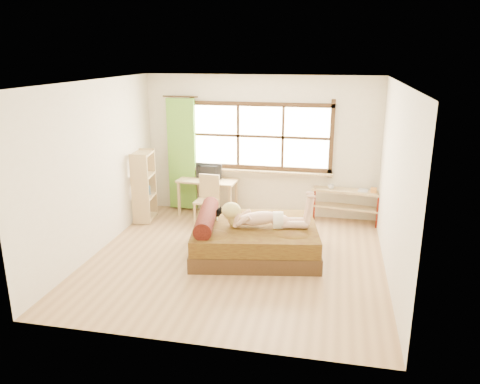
% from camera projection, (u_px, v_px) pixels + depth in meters
% --- Properties ---
extents(floor, '(4.50, 4.50, 0.00)m').
position_uv_depth(floor, '(236.00, 259.00, 7.28)').
color(floor, '#9E754C').
rests_on(floor, ground).
extents(ceiling, '(4.50, 4.50, 0.00)m').
position_uv_depth(ceiling, '(235.00, 82.00, 6.51)').
color(ceiling, white).
rests_on(ceiling, wall_back).
extents(wall_back, '(4.50, 0.00, 4.50)m').
position_uv_depth(wall_back, '(260.00, 147.00, 9.00)').
color(wall_back, silver).
rests_on(wall_back, floor).
extents(wall_front, '(4.50, 0.00, 4.50)m').
position_uv_depth(wall_front, '(189.00, 230.00, 4.79)').
color(wall_front, silver).
rests_on(wall_front, floor).
extents(wall_left, '(0.00, 4.50, 4.50)m').
position_uv_depth(wall_left, '(96.00, 168.00, 7.33)').
color(wall_left, silver).
rests_on(wall_left, floor).
extents(wall_right, '(0.00, 4.50, 4.50)m').
position_uv_depth(wall_right, '(395.00, 184.00, 6.46)').
color(wall_right, silver).
rests_on(wall_right, floor).
extents(window, '(2.80, 0.16, 1.46)m').
position_uv_depth(window, '(260.00, 139.00, 8.93)').
color(window, '#FFEDBF').
rests_on(window, wall_back).
extents(curtain, '(0.55, 0.10, 2.20)m').
position_uv_depth(curtain, '(182.00, 155.00, 9.25)').
color(curtain, '#4E9629').
rests_on(curtain, wall_back).
extents(bed, '(2.19, 1.87, 0.74)m').
position_uv_depth(bed, '(252.00, 238.00, 7.42)').
color(bed, black).
rests_on(bed, floor).
extents(woman, '(1.41, 0.62, 0.59)m').
position_uv_depth(woman, '(264.00, 209.00, 7.20)').
color(woman, tan).
rests_on(woman, bed).
extents(kitten, '(0.31, 0.17, 0.23)m').
position_uv_depth(kitten, '(212.00, 213.00, 7.56)').
color(kitten, black).
rests_on(kitten, bed).
extents(desk, '(1.18, 0.61, 0.71)m').
position_uv_depth(desk, '(207.00, 184.00, 9.13)').
color(desk, tan).
rests_on(desk, floor).
extents(monitor, '(0.53, 0.11, 0.30)m').
position_uv_depth(monitor, '(208.00, 172.00, 9.10)').
color(monitor, black).
rests_on(monitor, desk).
extents(chair, '(0.43, 0.43, 0.89)m').
position_uv_depth(chair, '(208.00, 196.00, 8.80)').
color(chair, tan).
rests_on(chair, floor).
extents(pipe_shelf, '(1.30, 0.51, 0.72)m').
position_uv_depth(pipe_shelf, '(347.00, 198.00, 8.76)').
color(pipe_shelf, tan).
rests_on(pipe_shelf, floor).
extents(cup, '(0.13, 0.13, 0.09)m').
position_uv_depth(cup, '(331.00, 187.00, 8.76)').
color(cup, gray).
rests_on(cup, pipe_shelf).
extents(book, '(0.21, 0.27, 0.02)m').
position_uv_depth(book, '(358.00, 190.00, 8.67)').
color(book, gray).
rests_on(book, pipe_shelf).
extents(bookshelf, '(0.40, 0.61, 1.33)m').
position_uv_depth(bookshelf, '(144.00, 186.00, 8.82)').
color(bookshelf, tan).
rests_on(bookshelf, floor).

